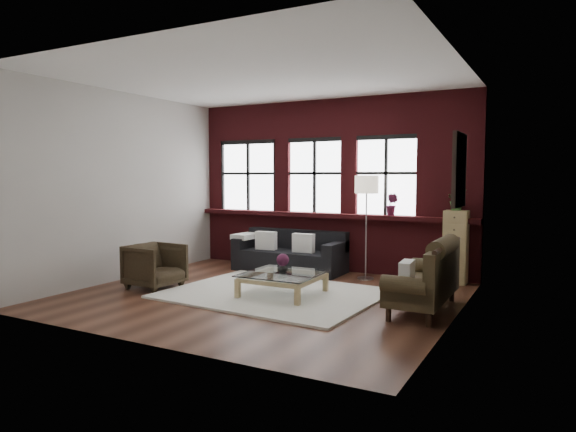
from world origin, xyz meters
The scene contains 26 objects.
floor centered at (0.00, 0.00, 0.00)m, with size 5.50×5.50×0.00m, color #3F2217.
ceiling centered at (0.00, 0.00, 3.20)m, with size 5.50×5.50×0.00m, color white.
wall_back centered at (0.00, 2.50, 1.60)m, with size 5.50×5.50×0.00m, color #B0ADA4.
wall_front centered at (0.00, -2.50, 1.60)m, with size 5.50×5.50×0.00m, color #B0ADA4.
wall_left centered at (-2.75, 0.00, 1.60)m, with size 5.00×5.00×0.00m, color #B0ADA4.
wall_right centered at (2.75, 0.00, 1.60)m, with size 5.00×5.00×0.00m, color #B0ADA4.
brick_backwall centered at (0.00, 2.44, 1.60)m, with size 5.50×0.12×3.20m, color #531317, non-canonical shape.
sill_ledge centered at (0.00, 2.35, 1.04)m, with size 5.50×0.30×0.08m, color #531317.
window_left centered at (-1.80, 2.45, 1.75)m, with size 1.38×0.10×1.50m, color black, non-canonical shape.
window_mid centered at (-0.30, 2.45, 1.75)m, with size 1.38×0.10×1.50m, color black, non-canonical shape.
window_right centered at (1.10, 2.45, 1.75)m, with size 1.38×0.10×1.50m, color black, non-canonical shape.
wall_poster centered at (2.72, 0.30, 1.85)m, with size 0.05×0.74×0.94m, color black, non-canonical shape.
shag_rug centered at (0.11, 0.13, 0.02)m, with size 3.06×2.40×0.03m, color silver.
dark_sofa centered at (-0.57, 1.90, 0.37)m, with size 2.06×0.83×0.75m, color black, non-canonical shape.
pillow_a centered at (-1.01, 1.80, 0.56)m, with size 0.40×0.14×0.34m, color white.
pillow_b centered at (-0.23, 1.80, 0.56)m, with size 0.40×0.14×0.34m, color white.
vintage_settee centered at (2.30, 0.26, 0.44)m, with size 0.74×1.67×0.89m, color #352B18, non-canonical shape.
pillow_settee centered at (2.22, -0.25, 0.56)m, with size 0.14×0.38×0.34m, color white.
armchair centered at (-1.79, -0.35, 0.35)m, with size 0.75×0.77×0.70m, color black.
coffee_table centered at (0.29, 0.09, 0.17)m, with size 1.08×1.08×0.36m, color tan, non-canonical shape.
vase centered at (0.29, 0.09, 0.43)m, with size 0.15×0.15×0.16m, color #B2B2B2.
flowers centered at (0.29, 0.09, 0.54)m, with size 0.19×0.19×0.19m, color #521C3A.
drawer_chest centered at (2.36, 2.25, 0.61)m, with size 0.37×0.37×1.21m, color tan.
potted_plant_top centered at (2.36, 2.25, 1.39)m, with size 0.31×0.27×0.35m, color #2D5923.
floor_lamp centered at (0.94, 1.87, 0.97)m, with size 0.40×0.40×1.93m, color #A5A5A8, non-canonical shape.
sill_plant centered at (1.25, 2.32, 1.28)m, with size 0.22×0.17×0.39m, color #521C3A.
Camera 1 is at (3.88, -6.46, 1.78)m, focal length 32.00 mm.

